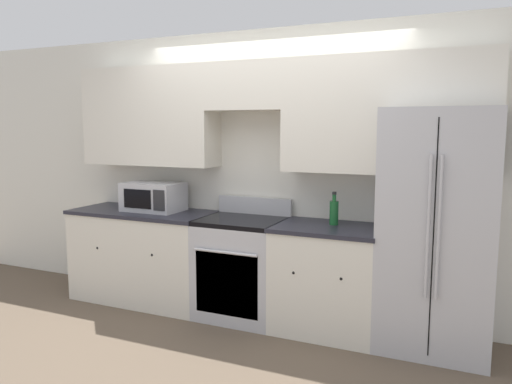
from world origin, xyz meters
The scene contains 8 objects.
ground_plane centered at (0.00, 0.00, 0.00)m, with size 12.00×12.00×0.00m, color brown.
wall_back centered at (0.01, 0.57, 1.55)m, with size 8.00×0.39×2.60m.
lower_cabinets_left centered at (-1.22, 0.31, 0.45)m, with size 1.44×0.64×0.90m.
lower_cabinets_right centered at (0.66, 0.31, 0.45)m, with size 0.88×0.64×0.90m.
oven_range centered at (-0.14, 0.31, 0.46)m, with size 0.74×0.65×1.06m.
refrigerator centered at (1.51, 0.34, 0.93)m, with size 0.83×0.72×1.86m.
microwave centered at (-1.12, 0.35, 1.04)m, with size 0.56×0.38×0.28m.
bottle centered at (0.68, 0.39, 1.01)m, with size 0.07×0.07×0.28m.
Camera 1 is at (1.77, -3.64, 1.72)m, focal length 35.00 mm.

